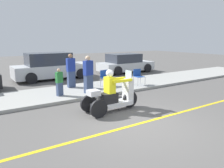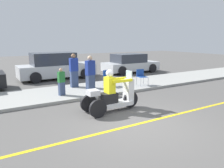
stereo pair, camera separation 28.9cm
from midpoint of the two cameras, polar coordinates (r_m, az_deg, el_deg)
ground_plane at (r=6.66m, az=8.00°, el=-10.34°), size 60.00×60.00×0.00m
lane_stripe at (r=6.64m, az=7.80°, el=-10.37°), size 24.00×0.12×0.01m
sidewalk_strip at (r=10.44m, az=-8.04°, el=-1.85°), size 28.00×2.80×0.12m
motorcycle_trike at (r=7.59m, az=1.14°, el=-3.23°), size 2.13×0.79×1.48m
spectator_mid_group at (r=9.68m, az=-4.84°, el=2.34°), size 0.43×0.30×1.66m
spectator_with_child at (r=10.95m, az=-9.18°, el=3.34°), size 0.40×0.24×1.66m
spectator_end_of_line at (r=9.45m, az=-12.22°, el=0.44°), size 0.31×0.23×1.17m
folding_chair_set_back at (r=11.02m, az=-0.29°, el=1.99°), size 0.50×0.50×0.82m
folding_chair_curbside at (r=11.44m, az=8.38°, el=2.22°), size 0.51×0.51×0.82m
parked_car_lot_center at (r=16.53m, az=5.24°, el=5.34°), size 4.21×1.99×1.40m
parked_car_lot_far at (r=14.22m, az=-13.86°, el=4.44°), size 4.71×1.94×1.65m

